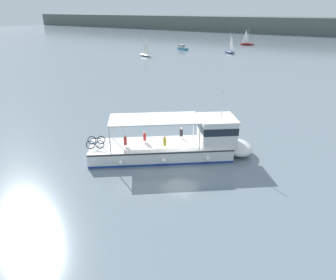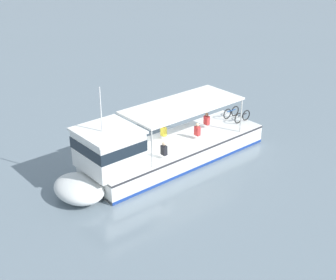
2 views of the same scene
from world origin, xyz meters
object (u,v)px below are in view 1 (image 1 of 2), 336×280
object	(u,v)px
sailboat_mid_channel	(247,43)
motorboat_off_stern	(182,48)
ferry_main	(181,144)
sailboat_outer_anchorage	(145,54)
sailboat_near_port	(230,51)

from	to	relation	value
sailboat_mid_channel	motorboat_off_stern	distance (m)	24.28
sailboat_mid_channel	motorboat_off_stern	world-z (taller)	sailboat_mid_channel
ferry_main	sailboat_outer_anchorage	size ratio (longest dim) A/B	2.17
sailboat_mid_channel	sailboat_near_port	xyz separation A→B (m)	(3.77, -21.26, 0.00)
sailboat_mid_channel	motorboat_off_stern	bearing A→B (deg)	-115.36
ferry_main	sailboat_outer_anchorage	distance (m)	57.24
motorboat_off_stern	sailboat_outer_anchorage	bearing A→B (deg)	-90.79
ferry_main	sailboat_mid_channel	size ratio (longest dim) A/B	2.17
sailboat_mid_channel	ferry_main	bearing A→B (deg)	-71.65
ferry_main	motorboat_off_stern	xyz separation A→B (m)	(-37.46, 59.64, -0.47)
sailboat_mid_channel	sailboat_near_port	bearing A→B (deg)	-79.93
sailboat_near_port	motorboat_off_stern	xyz separation A→B (m)	(-14.17, -0.68, 0.00)
ferry_main	sailboat_near_port	distance (m)	64.66
sailboat_outer_anchorage	sailboat_near_port	bearing A→B (deg)	50.13
sailboat_outer_anchorage	ferry_main	bearing A→B (deg)	-48.82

